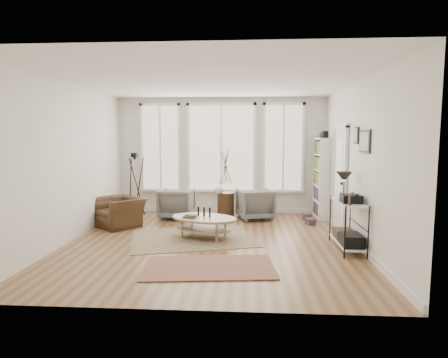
# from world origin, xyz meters

# --- Properties ---
(room) EXTENTS (5.50, 5.54, 2.90)m
(room) POSITION_xyz_m (0.02, 0.03, 1.43)
(room) COLOR olive
(room) RESTS_ON ground
(bay_window) EXTENTS (4.14, 0.12, 2.24)m
(bay_window) POSITION_xyz_m (0.00, 2.71, 1.61)
(bay_window) COLOR tan
(bay_window) RESTS_ON ground
(door) EXTENTS (0.09, 1.06, 2.22)m
(door) POSITION_xyz_m (2.57, 1.15, 1.12)
(door) COLOR silver
(door) RESTS_ON ground
(bookcase) EXTENTS (0.31, 0.85, 2.06)m
(bookcase) POSITION_xyz_m (2.44, 2.23, 0.96)
(bookcase) COLOR white
(bookcase) RESTS_ON ground
(low_shelf) EXTENTS (0.38, 1.08, 1.30)m
(low_shelf) POSITION_xyz_m (2.38, -0.30, 0.51)
(low_shelf) COLOR white
(low_shelf) RESTS_ON ground
(wall_art) EXTENTS (0.04, 0.88, 0.44)m
(wall_art) POSITION_xyz_m (2.58, -0.27, 1.88)
(wall_art) COLOR black
(wall_art) RESTS_ON ground
(rug_main) EXTENTS (2.64, 2.24, 0.01)m
(rug_main) POSITION_xyz_m (-0.37, 0.22, 0.01)
(rug_main) COLOR brown
(rug_main) RESTS_ON ground
(rug_runner) EXTENTS (2.01, 1.26, 0.01)m
(rug_runner) POSITION_xyz_m (0.10, -1.38, 0.01)
(rug_runner) COLOR maroon
(rug_runner) RESTS_ON ground
(coffee_table) EXTENTS (1.49, 1.21, 0.59)m
(coffee_table) POSITION_xyz_m (-0.17, 0.25, 0.32)
(coffee_table) COLOR #A1865F
(coffee_table) RESTS_ON ground
(armchair_left) EXTENTS (0.81, 0.83, 0.71)m
(armchair_left) POSITION_xyz_m (-1.01, 1.96, 0.36)
(armchair_left) COLOR slate
(armchair_left) RESTS_ON ground
(armchair_right) EXTENTS (0.95, 0.96, 0.72)m
(armchair_right) POSITION_xyz_m (0.85, 1.99, 0.36)
(armchair_right) COLOR slate
(armchair_right) RESTS_ON ground
(side_table) EXTENTS (0.40, 0.40, 1.69)m
(side_table) POSITION_xyz_m (0.14, 2.14, 0.81)
(side_table) COLOR #3A2615
(side_table) RESTS_ON ground
(vase) EXTENTS (0.27, 0.27, 0.26)m
(vase) POSITION_xyz_m (-0.00, 2.04, 0.73)
(vase) COLOR silver
(vase) RESTS_ON side_table
(accent_chair) EXTENTS (1.27, 1.25, 0.62)m
(accent_chair) POSITION_xyz_m (-2.11, 1.11, 0.31)
(accent_chair) COLOR #3A2615
(accent_chair) RESTS_ON ground
(tripod_camera) EXTENTS (0.54, 0.54, 1.54)m
(tripod_camera) POSITION_xyz_m (-2.08, 2.25, 0.71)
(tripod_camera) COLOR black
(tripod_camera) RESTS_ON ground
(book_stack_near) EXTENTS (0.22, 0.26, 0.16)m
(book_stack_near) POSITION_xyz_m (2.05, 1.98, 0.08)
(book_stack_near) COLOR maroon
(book_stack_near) RESTS_ON ground
(book_stack_far) EXTENTS (0.23, 0.26, 0.14)m
(book_stack_far) POSITION_xyz_m (2.05, 1.49, 0.07)
(book_stack_far) COLOR maroon
(book_stack_far) RESTS_ON ground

